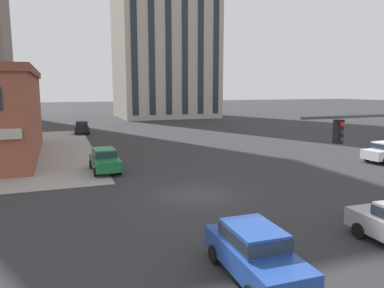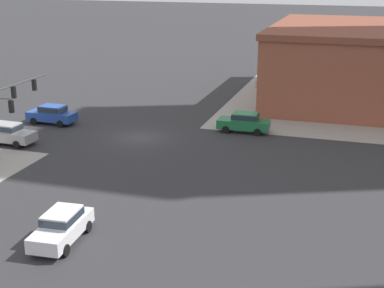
# 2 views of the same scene
# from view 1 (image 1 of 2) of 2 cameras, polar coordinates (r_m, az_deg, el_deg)

# --- Properties ---
(ground_plane) EXTENTS (320.00, 320.00, 0.00)m
(ground_plane) POSITION_cam_1_polar(r_m,az_deg,el_deg) (20.80, 0.70, -8.06)
(ground_plane) COLOR #2D2D30
(car_main_northbound_near) EXTENTS (2.00, 4.45, 1.68)m
(car_main_northbound_near) POSITION_cam_1_polar(r_m,az_deg,el_deg) (12.10, 9.90, -16.30)
(car_main_northbound_near) COLOR #23479E
(car_main_northbound_near) RESTS_ON ground
(car_main_northbound_far) EXTENTS (1.97, 4.44, 1.68)m
(car_main_northbound_far) POSITION_cam_1_polar(r_m,az_deg,el_deg) (27.14, -13.72, -2.33)
(car_main_northbound_far) COLOR #1E6B3D
(car_main_northbound_far) RESTS_ON ground
(car_main_southbound_near) EXTENTS (2.02, 4.47, 1.68)m
(car_main_southbound_near) POSITION_cam_1_polar(r_m,az_deg,el_deg) (51.28, -17.13, 2.64)
(car_main_southbound_near) COLOR black
(car_main_southbound_near) RESTS_ON ground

